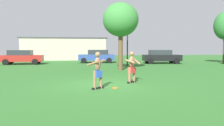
# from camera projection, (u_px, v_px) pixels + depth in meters

# --- Properties ---
(ground_plane) EXTENTS (80.00, 80.00, 0.00)m
(ground_plane) POSITION_uv_depth(u_px,v_px,m) (102.00, 85.00, 10.57)
(ground_plane) COLOR #2D6628
(player_near) EXTENTS (0.82, 0.69, 1.67)m
(player_near) POSITION_uv_depth(u_px,v_px,m) (98.00, 70.00, 9.51)
(player_near) COLOR black
(player_near) RESTS_ON ground_plane
(player_in_red) EXTENTS (0.84, 0.76, 1.65)m
(player_in_red) POSITION_uv_depth(u_px,v_px,m) (132.00, 66.00, 11.16)
(player_in_red) COLOR black
(player_in_red) RESTS_ON ground_plane
(frisbee) EXTENTS (0.27, 0.27, 0.03)m
(frisbee) POSITION_uv_depth(u_px,v_px,m) (115.00, 88.00, 9.74)
(frisbee) COLOR orange
(frisbee) RESTS_ON ground_plane
(car_black_near_post) EXTENTS (4.41, 2.25, 1.58)m
(car_black_near_post) POSITION_uv_depth(u_px,v_px,m) (161.00, 56.00, 24.83)
(car_black_near_post) COLOR black
(car_black_near_post) RESTS_ON ground_plane
(car_red_mid_lot) EXTENTS (4.34, 2.09, 1.58)m
(car_red_mid_lot) POSITION_uv_depth(u_px,v_px,m) (22.00, 57.00, 23.60)
(car_red_mid_lot) COLOR maroon
(car_red_mid_lot) RESTS_ON ground_plane
(car_blue_far_end) EXTENTS (4.38, 2.19, 1.58)m
(car_blue_far_end) POSITION_uv_depth(u_px,v_px,m) (97.00, 56.00, 26.06)
(car_blue_far_end) COLOR #2D478C
(car_blue_far_end) RESTS_ON ground_plane
(lamp_post) EXTENTS (0.60, 0.24, 6.02)m
(lamp_post) POSITION_uv_depth(u_px,v_px,m) (127.00, 30.00, 21.31)
(lamp_post) COLOR black
(lamp_post) RESTS_ON ground_plane
(outbuilding_behind_lot) EXTENTS (12.60, 4.16, 3.35)m
(outbuilding_behind_lot) POSITION_uv_depth(u_px,v_px,m) (65.00, 49.00, 32.21)
(outbuilding_behind_lot) COLOR #B2A893
(outbuilding_behind_lot) RESTS_ON ground_plane
(tree_left_field) EXTENTS (2.91, 2.91, 5.50)m
(tree_left_field) POSITION_uv_depth(u_px,v_px,m) (121.00, 20.00, 17.28)
(tree_left_field) COLOR brown
(tree_left_field) RESTS_ON ground_plane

